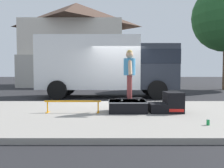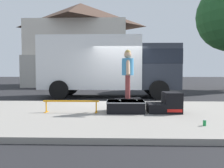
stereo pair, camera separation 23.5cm
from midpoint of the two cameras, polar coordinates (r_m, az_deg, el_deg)
ground_plane at (r=9.26m, az=2.95°, el=-4.84°), size 140.00×140.00×0.00m
sidewalk_slab at (r=6.29m, az=3.57°, el=-7.91°), size 50.00×5.00×0.12m
skate_box at (r=6.29m, az=4.63°, el=-5.73°), size 1.07×0.78×0.33m
kicker_ramp at (r=6.44m, az=15.09°, el=-5.06°), size 0.92×0.70×0.57m
grind_rail at (r=6.31m, az=-9.57°, el=-4.97°), size 1.59×0.28×0.34m
skateboard at (r=6.31m, az=5.16°, el=-3.82°), size 0.81×0.39×0.07m
skater_kid at (r=6.27m, az=5.19°, el=3.71°), size 0.34×0.71×1.39m
soda_can at (r=5.11m, az=24.22°, el=-9.23°), size 0.07×0.07×0.13m
box_truck at (r=11.39m, az=0.12°, el=5.16°), size 6.91×2.63×3.05m
house_behind at (r=22.98m, az=-7.91°, el=10.28°), size 9.54×8.22×8.40m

